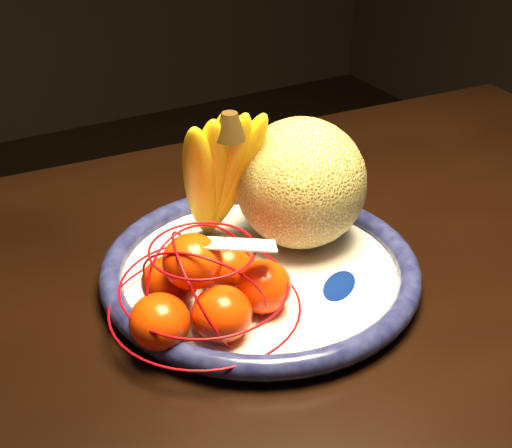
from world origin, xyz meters
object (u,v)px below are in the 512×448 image
mandarin_bag (206,289)px  fruit_bowl (260,270)px  banana_bunch (217,171)px  dining_table (244,365)px  cantaloupe (301,183)px

mandarin_bag → fruit_bowl: bearing=26.7°
fruit_bowl → banana_bunch: size_ratio=1.84×
dining_table → cantaloupe: cantaloupe is taller
cantaloupe → dining_table: bearing=-147.8°
dining_table → fruit_bowl: bearing=45.5°
fruit_bowl → banana_bunch: banana_bunch is taller
fruit_bowl → cantaloupe: 0.11m
cantaloupe → banana_bunch: (-0.09, 0.04, 0.02)m
dining_table → mandarin_bag: size_ratio=6.87×
fruit_bowl → cantaloupe: size_ratio=2.35×
cantaloupe → mandarin_bag: bearing=-154.0°
banana_bunch → fruit_bowl: bearing=-74.8°
cantaloupe → banana_bunch: 0.10m
banana_bunch → mandarin_bag: (-0.07, -0.12, -0.07)m
mandarin_bag → dining_table: bearing=6.7°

